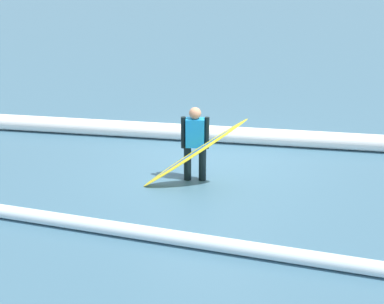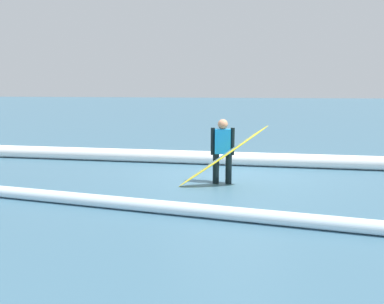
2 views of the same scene
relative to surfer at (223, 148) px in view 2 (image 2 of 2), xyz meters
name	(u,v)px [view 2 (image 2 of 2)]	position (x,y,z in m)	size (l,w,h in m)	color
ground_plane	(230,178)	(-0.11, -0.60, -0.80)	(178.43, 178.43, 0.00)	#3F6980
surfer	(223,148)	(0.00, 0.00, 0.00)	(0.51, 0.25, 1.43)	black
surfboard	(223,157)	(-0.05, 0.32, -0.14)	(1.92, 0.65, 1.36)	yellow
wave_crest_foreground	(337,162)	(-2.71, -2.25, -0.61)	(0.37, 0.37, 22.46)	white
wave_crest_midground	(64,197)	(2.59, 2.14, -0.69)	(0.22, 0.22, 24.62)	white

